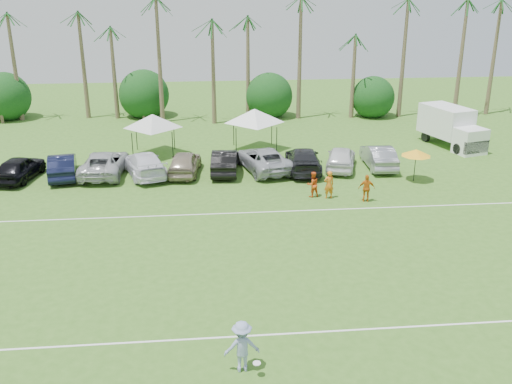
{
  "coord_description": "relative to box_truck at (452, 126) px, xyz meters",
  "views": [
    {
      "loc": [
        -0.54,
        -15.94,
        12.38
      ],
      "look_at": [
        2.27,
        13.04,
        1.6
      ],
      "focal_mm": 40.0,
      "sensor_mm": 36.0,
      "label": 1
    }
  ],
  "objects": [
    {
      "name": "palm_tree_7",
      "position": [
        -11.12,
        11.62,
        8.42
      ],
      "size": [
        2.4,
        2.4,
        11.9
      ],
      "color": "brown",
      "rests_on": "ground"
    },
    {
      "name": "palm_tree_11",
      "position": [
        7.88,
        11.62,
        8.42
      ],
      "size": [
        2.4,
        2.4,
        11.9
      ],
      "color": "brown",
      "rests_on": "ground"
    },
    {
      "name": "parked_car_1",
      "position": [
        -29.07,
        -4.89,
        -0.84
      ],
      "size": [
        2.57,
        5.1,
        1.6
      ],
      "primitive_type": "imported",
      "rotation": [
        0.0,
        0.0,
        3.33
      ],
      "color": "black",
      "rests_on": "ground"
    },
    {
      "name": "bush_tree_1",
      "position": [
        -25.12,
        12.62,
        0.16
      ],
      "size": [
        4.0,
        4.0,
        4.0
      ],
      "color": "brown",
      "rests_on": "ground"
    },
    {
      "name": "palm_tree_10",
      "position": [
        3.88,
        11.62,
        7.57
      ],
      "size": [
        2.4,
        2.4,
        10.9
      ],
      "color": "brown",
      "rests_on": "ground"
    },
    {
      "name": "bush_tree_0",
      "position": [
        -38.12,
        12.62,
        0.16
      ],
      "size": [
        4.0,
        4.0,
        4.0
      ],
      "color": "brown",
      "rests_on": "ground"
    },
    {
      "name": "parked_car_7",
      "position": [
        -12.77,
        -5.09,
        -0.84
      ],
      "size": [
        2.68,
        5.69,
        1.6
      ],
      "primitive_type": "imported",
      "rotation": [
        0.0,
        0.0,
        3.06
      ],
      "color": "black",
      "rests_on": "ground"
    },
    {
      "name": "palm_tree_1",
      "position": [
        -36.12,
        11.62,
        6.71
      ],
      "size": [
        2.4,
        2.4,
        9.9
      ],
      "color": "brown",
      "rests_on": "ground"
    },
    {
      "name": "parked_car_6",
      "position": [
        -15.49,
        -4.72,
        -0.84
      ],
      "size": [
        3.95,
        6.24,
        1.6
      ],
      "primitive_type": "imported",
      "rotation": [
        0.0,
        0.0,
        3.38
      ],
      "color": "#A3A5AB",
      "rests_on": "ground"
    },
    {
      "name": "parked_car_5",
      "position": [
        -18.2,
        -4.92,
        -0.84
      ],
      "size": [
        2.08,
        4.99,
        1.6
      ],
      "primitive_type": "imported",
      "rotation": [
        0.0,
        0.0,
        3.06
      ],
      "color": "black",
      "rests_on": "ground"
    },
    {
      "name": "market_umbrella",
      "position": [
        -5.87,
        -7.94,
        0.3
      ],
      "size": [
        1.95,
        1.95,
        2.17
      ],
      "color": "black",
      "rests_on": "ground"
    },
    {
      "name": "ground",
      "position": [
        -19.12,
        -26.38,
        -1.64
      ],
      "size": [
        120.0,
        120.0,
        0.0
      ],
      "primitive_type": "plane",
      "color": "#39661E",
      "rests_on": "ground"
    },
    {
      "name": "palm_tree_3",
      "position": [
        -27.12,
        11.62,
        8.42
      ],
      "size": [
        2.4,
        2.4,
        11.9
      ],
      "color": "brown",
      "rests_on": "ground"
    },
    {
      "name": "bush_tree_2",
      "position": [
        -13.12,
        12.62,
        0.16
      ],
      "size": [
        4.0,
        4.0,
        4.0
      ],
      "color": "brown",
      "rests_on": "ground"
    },
    {
      "name": "bush_tree_3",
      "position": [
        -3.12,
        12.62,
        0.16
      ],
      "size": [
        4.0,
        4.0,
        4.0
      ],
      "color": "brown",
      "rests_on": "ground"
    },
    {
      "name": "palm_tree_4",
      "position": [
        -23.12,
        11.62,
        5.84
      ],
      "size": [
        2.4,
        2.4,
        8.9
      ],
      "color": "brown",
      "rests_on": "ground"
    },
    {
      "name": "parked_car_0",
      "position": [
        -31.78,
        -5.11,
        -0.84
      ],
      "size": [
        2.69,
        4.97,
        1.6
      ],
      "primitive_type": "imported",
      "rotation": [
        0.0,
        0.0,
        2.97
      ],
      "color": "black",
      "rests_on": "ground"
    },
    {
      "name": "palm_tree_9",
      "position": [
        -1.12,
        11.62,
        6.71
      ],
      "size": [
        2.4,
        2.4,
        9.9
      ],
      "color": "brown",
      "rests_on": "ground"
    },
    {
      "name": "palm_tree_5",
      "position": [
        -19.12,
        11.62,
        6.71
      ],
      "size": [
        2.4,
        2.4,
        9.9
      ],
      "color": "brown",
      "rests_on": "ground"
    },
    {
      "name": "palm_tree_8",
      "position": [
        -6.12,
        11.62,
        5.84
      ],
      "size": [
        2.4,
        2.4,
        8.9
      ],
      "color": "brown",
      "rests_on": "ground"
    },
    {
      "name": "sideline_player_b",
      "position": [
        -13.08,
        -10.17,
        -0.84
      ],
      "size": [
        0.91,
        0.79,
        1.59
      ],
      "primitive_type": "imported",
      "rotation": [
        0.0,
        0.0,
        3.42
      ],
      "color": "#E15319",
      "rests_on": "ground"
    },
    {
      "name": "canopy_tent_right",
      "position": [
        -15.63,
        0.42,
        1.62
      ],
      "size": [
        4.7,
        4.7,
        3.81
      ],
      "color": "black",
      "rests_on": "ground"
    },
    {
      "name": "palm_tree_2",
      "position": [
        -31.12,
        11.62,
        7.57
      ],
      "size": [
        2.4,
        2.4,
        10.9
      ],
      "color": "brown",
      "rests_on": "ground"
    },
    {
      "name": "parked_car_2",
      "position": [
        -26.35,
        -4.6,
        -0.84
      ],
      "size": [
        2.95,
        5.9,
        1.6
      ],
      "primitive_type": "imported",
      "rotation": [
        0.0,
        0.0,
        3.09
      ],
      "color": "#B1B3B5",
      "rests_on": "ground"
    },
    {
      "name": "field_lines",
      "position": [
        -19.12,
        -18.38,
        -1.63
      ],
      "size": [
        80.0,
        12.1,
        0.01
      ],
      "color": "white",
      "rests_on": "ground"
    },
    {
      "name": "parked_car_3",
      "position": [
        -23.63,
        -5.02,
        -0.84
      ],
      "size": [
        3.78,
        5.94,
        1.6
      ],
      "primitive_type": "imported",
      "rotation": [
        0.0,
        0.0,
        3.44
      ],
      "color": "white",
      "rests_on": "ground"
    },
    {
      "name": "parked_car_9",
      "position": [
        -7.34,
        -4.8,
        -0.84
      ],
      "size": [
        1.93,
        4.94,
        1.6
      ],
      "primitive_type": "imported",
      "rotation": [
        0.0,
        0.0,
        3.09
      ],
      "color": "gray",
      "rests_on": "ground"
    },
    {
      "name": "parked_car_4",
      "position": [
        -20.92,
        -5.0,
        -0.84
      ],
      "size": [
        2.45,
        4.9,
        1.6
      ],
      "primitive_type": "imported",
      "rotation": [
        0.0,
        0.0,
        3.02
      ],
      "color": "gray",
      "rests_on": "ground"
    },
    {
      "name": "box_truck",
      "position": [
        0.0,
        0.0,
        0.0
      ],
      "size": [
        3.81,
        6.34,
        3.07
      ],
      "rotation": [
        0.0,
        0.0,
        0.28
      ],
      "color": "white",
      "rests_on": "ground"
    },
    {
      "name": "sideline_player_c",
      "position": [
        -10.04,
        -11.28,
        -0.81
      ],
      "size": [
        1.03,
        0.57,
        1.67
      ],
      "primitive_type": "imported",
      "rotation": [
        0.0,
        0.0,
        2.97
      ],
      "color": "orange",
      "rests_on": "ground"
    },
    {
      "name": "canopy_tent_left",
      "position": [
        -23.32,
        -0.04,
        1.46
      ],
      "size": [
        4.47,
        4.47,
        3.62
      ],
      "color": "black",
      "rests_on": "ground"
    },
    {
      "name": "frisbee_player",
      "position": [
        -18.58,
        -26.3,
        -0.71
      ],
      "size": [
        1.25,
        0.92,
        1.86
      ],
      "rotation": [
        0.0,
        0.0,
        3.21
      ],
      "color": "#8997C3",
      "rests_on": "ground"
    },
    {
      "name": "sideline_player_a",
      "position": [
        -12.15,
        -10.51,
        -0.77
      ],
      "size": [
        0.7,
        0.53,
        1.73
      ],
      "primitive_type": "imported",
      "rotation": [
        0.0,
        0.0,
        3.33
      ],
      "color": "orange",
      "rests_on": "ground"
    },
    {
      "name": "parked_car_8",
      "position": [
        -10.05,
        -4.88,
        -0.84
      ],
      "size": [
        3.18,
        5.05,
        1.6
      ],
      "primitive_type": "imported",
      "rotation": [
        0.0,
        0.0,
        2.85
      ],
      "color": "white",
      "rests_on": "ground"
    },
    {
      "name": "palm_tree_6",
      "position": [
        -15.12,
        11.62,
        7.57
      ],
      "size": [
        2.4,
        2.4,
        10.9
      ],
      "color": "brown",
      "rests_on": "ground"
    }
  ]
}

